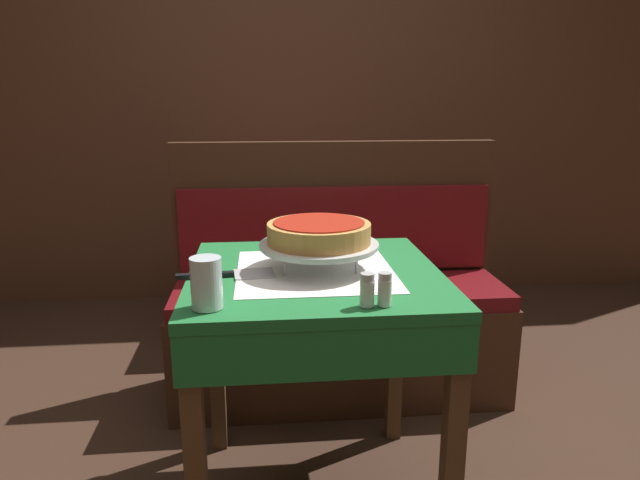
% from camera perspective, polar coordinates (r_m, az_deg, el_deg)
% --- Properties ---
extents(dining_table_front, '(0.70, 0.70, 0.75)m').
position_cam_1_polar(dining_table_front, '(1.64, -0.49, -6.59)').
color(dining_table_front, '#1E6B33').
rests_on(dining_table_front, ground_plane).
extents(dining_table_rear, '(0.65, 0.65, 0.74)m').
position_cam_1_polar(dining_table_rear, '(3.01, -3.30, 2.58)').
color(dining_table_rear, red).
rests_on(dining_table_rear, ground_plane).
extents(booth_bench, '(1.36, 0.44, 1.04)m').
position_cam_1_polar(booth_bench, '(2.41, 1.90, -7.83)').
color(booth_bench, '#3D2316').
rests_on(booth_bench, ground_plane).
extents(back_wall_panel, '(6.00, 0.04, 2.40)m').
position_cam_1_polar(back_wall_panel, '(3.47, -3.53, 13.79)').
color(back_wall_panel, '#4C2D1E').
rests_on(back_wall_panel, ground_plane).
extents(pizza_pan_stand, '(0.34, 0.34, 0.08)m').
position_cam_1_polar(pizza_pan_stand, '(1.60, -0.11, -0.63)').
color(pizza_pan_stand, '#ADADB2').
rests_on(pizza_pan_stand, dining_table_front).
extents(deep_dish_pizza, '(0.29, 0.29, 0.06)m').
position_cam_1_polar(deep_dish_pizza, '(1.59, -0.11, 0.78)').
color(deep_dish_pizza, '#C68E47').
rests_on(deep_dish_pizza, pizza_pan_stand).
extents(pizza_server, '(0.27, 0.10, 0.01)m').
position_cam_1_polar(pizza_server, '(1.57, -8.91, -3.41)').
color(pizza_server, '#BCBCC1').
rests_on(pizza_server, dining_table_front).
extents(water_glass_near, '(0.07, 0.07, 0.12)m').
position_cam_1_polar(water_glass_near, '(1.33, -11.30, -4.23)').
color(water_glass_near, silver).
rests_on(water_glass_near, dining_table_front).
extents(salt_shaker, '(0.03, 0.03, 0.08)m').
position_cam_1_polar(salt_shaker, '(1.33, 4.74, -5.01)').
color(salt_shaker, silver).
rests_on(salt_shaker, dining_table_front).
extents(pepper_shaker, '(0.03, 0.03, 0.08)m').
position_cam_1_polar(pepper_shaker, '(1.34, 6.49, -4.93)').
color(pepper_shaker, silver).
rests_on(pepper_shaker, dining_table_front).
extents(condiment_caddy, '(0.13, 0.13, 0.14)m').
position_cam_1_polar(condiment_caddy, '(2.89, -5.13, 5.28)').
color(condiment_caddy, black).
rests_on(condiment_caddy, dining_table_rear).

